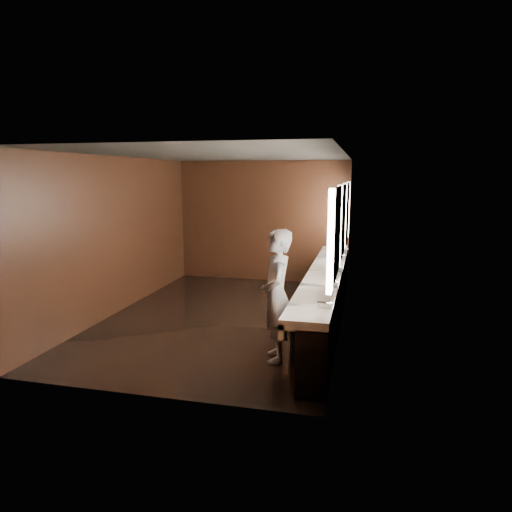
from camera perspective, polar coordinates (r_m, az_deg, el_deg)
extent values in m
plane|color=black|center=(8.13, -3.86, -7.61)|extent=(6.00, 6.00, 0.00)
cube|color=#2D2D2B|center=(7.75, -4.11, 12.52)|extent=(4.00, 6.00, 0.02)
cube|color=black|center=(10.70, 0.83, 4.35)|extent=(4.00, 0.02, 2.80)
cube|color=black|center=(5.08, -14.11, -2.34)|extent=(4.00, 0.02, 2.80)
cube|color=black|center=(8.63, -16.78, 2.55)|extent=(0.02, 6.00, 2.80)
cube|color=black|center=(7.47, 10.83, 1.70)|extent=(0.02, 6.00, 2.80)
cube|color=black|center=(7.69, 9.24, -5.60)|extent=(0.36, 5.40, 0.81)
cube|color=white|center=(7.59, 8.62, -2.33)|extent=(0.55, 5.40, 0.12)
cube|color=white|center=(7.63, 6.77, -2.84)|extent=(0.06, 5.40, 0.18)
cylinder|color=silver|center=(5.41, 8.61, -5.86)|extent=(0.18, 0.04, 0.04)
cylinder|color=silver|center=(6.48, 9.45, -3.24)|extent=(0.18, 0.04, 0.04)
cylinder|color=silver|center=(7.55, 10.04, -1.36)|extent=(0.18, 0.04, 0.04)
cylinder|color=silver|center=(8.63, 10.49, 0.06)|extent=(0.18, 0.04, 0.04)
cylinder|color=silver|center=(9.71, 10.84, 1.15)|extent=(0.18, 0.04, 0.04)
cube|color=white|center=(5.05, 9.32, 1.81)|extent=(0.06, 0.22, 1.15)
cube|color=white|center=(5.85, 10.04, 2.89)|extent=(0.03, 1.32, 1.15)
cube|color=white|center=(6.64, 10.34, 3.72)|extent=(0.06, 0.23, 1.15)
cube|color=white|center=(7.43, 10.80, 4.37)|extent=(0.03, 1.32, 1.15)
cube|color=white|center=(8.23, 10.97, 4.90)|extent=(0.06, 0.23, 1.15)
cube|color=white|center=(9.03, 11.29, 5.33)|extent=(0.03, 1.32, 1.15)
cube|color=white|center=(9.82, 11.39, 5.70)|extent=(0.06, 0.22, 1.15)
imported|color=#92AADA|center=(6.07, 2.59, -4.99)|extent=(0.57, 0.73, 1.78)
cylinder|color=black|center=(6.20, 5.73, -10.90)|extent=(0.35, 0.35, 0.50)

